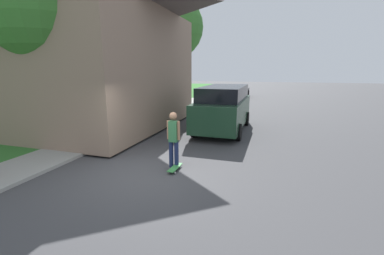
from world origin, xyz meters
TOP-DOWN VIEW (x-y plane):
  - ground_plane at (0.00, 0.00)m, footprint 120.00×120.00m
  - lawn at (-8.00, 6.00)m, footprint 10.00×80.00m
  - sidewalk at (-3.60, 6.00)m, footprint 1.80×80.00m
  - house at (-7.10, 5.13)m, footprint 11.80×9.62m
  - lawn_tree_near at (-4.80, 1.72)m, footprint 4.06×4.06m
  - lawn_tree_far at (-4.34, 13.11)m, footprint 4.84×4.84m
  - suv_parked at (1.14, 6.00)m, footprint 2.15×5.16m
  - car_down_street at (-0.20, 22.29)m, footprint 1.88×4.54m
  - skateboarder at (0.65, 0.73)m, footprint 0.41×0.22m
  - skateboard at (0.76, 0.51)m, footprint 0.22×0.76m

SIDE VIEW (x-z plane):
  - ground_plane at x=0.00m, z-range 0.00..0.00m
  - lawn at x=-8.00m, z-range 0.00..0.08m
  - sidewalk at x=-3.60m, z-range 0.00..0.10m
  - skateboard at x=0.76m, z-range 0.03..0.13m
  - car_down_street at x=-0.20m, z-range -0.02..1.32m
  - skateboarder at x=0.65m, z-range 0.09..1.79m
  - suv_parked at x=1.14m, z-range 0.07..2.21m
  - house at x=-7.10m, z-range 0.21..8.00m
  - lawn_tree_near at x=-4.80m, z-range 1.58..8.70m
  - lawn_tree_far at x=-4.34m, z-range 1.85..10.27m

